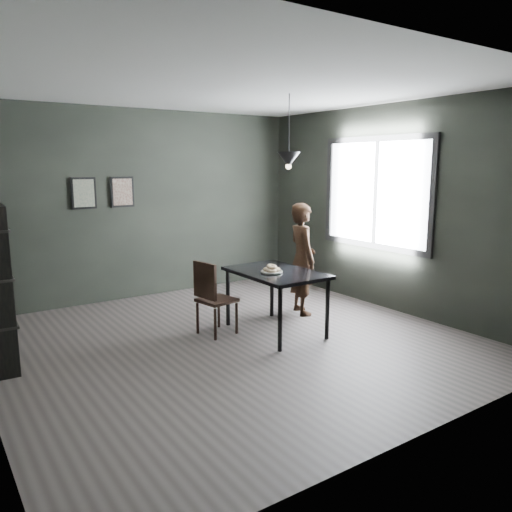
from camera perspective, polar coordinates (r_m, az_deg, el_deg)
ground at (r=5.79m, az=-2.62°, el=-9.71°), size 5.00×5.00×0.00m
back_wall at (r=7.70m, az=-12.58°, el=5.77°), size 5.00×0.10×2.80m
ceiling at (r=5.50m, az=-2.87°, el=18.85°), size 5.00×5.00×0.02m
window_assembly at (r=7.20m, az=13.51°, el=7.01°), size 0.04×1.96×1.56m
cafe_table at (r=5.93m, az=2.27°, el=-2.47°), size 0.80×1.20×0.75m
white_plate at (r=5.82m, az=1.80°, el=-1.86°), size 0.23×0.23×0.01m
donut_pile at (r=5.81m, az=1.80°, el=-1.50°), size 0.20×0.20×0.09m
woman at (r=6.70m, az=5.29°, el=-0.33°), size 0.50×0.63×1.50m
wood_chair at (r=5.87m, az=-5.11°, el=-4.31°), size 0.45×0.45×0.89m
pendant_lamp at (r=6.01m, az=3.74°, el=10.95°), size 0.28×0.28×0.86m
framed_print_left at (r=7.37m, az=-19.09°, el=6.80°), size 0.34×0.04×0.44m
framed_print_right at (r=7.54m, az=-15.04°, el=7.09°), size 0.34×0.04×0.44m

